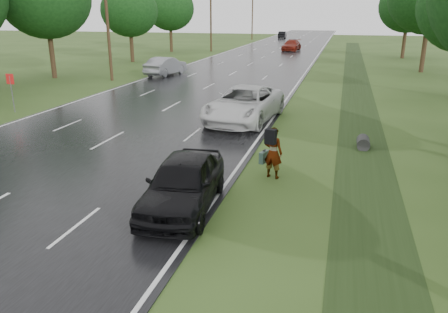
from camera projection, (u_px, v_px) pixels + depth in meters
road at (259, 60)px, 54.31m from camera, size 14.00×180.00×0.04m
edge_stripe_east at (314, 61)px, 52.61m from camera, size 0.12×180.00×0.01m
edge_stripe_west at (207, 58)px, 55.99m from camera, size 0.12×180.00×0.01m
center_line at (259, 60)px, 54.30m from camera, size 0.12×180.00×0.01m
drainage_ditch at (359, 108)px, 27.37m from camera, size 2.20×120.00×0.56m
road_sign at (11, 85)px, 25.72m from camera, size 0.50×0.06×2.30m
utility_pole_mid at (107, 18)px, 36.67m from camera, size 1.60×0.26×10.00m
utility_pole_far at (211, 15)px, 64.12m from camera, size 1.60×0.26×10.00m
utility_pole_distant at (252, 14)px, 91.57m from camera, size 1.60×0.26×10.00m
tree_east_f at (409, 6)px, 54.33m from camera, size 7.20×7.20×9.62m
tree_west_d at (129, 11)px, 50.53m from camera, size 6.60×6.60×8.80m
tree_west_f at (170, 9)px, 63.39m from camera, size 7.00×7.00×9.29m
pedestrian at (272, 152)px, 15.68m from camera, size 0.91×0.91×1.90m
white_pickup at (244, 104)px, 23.78m from camera, size 3.79×6.99×1.86m
dark_sedan at (183, 183)px, 13.20m from camera, size 2.35×4.98×1.64m
silver_sedan at (166, 66)px, 40.96m from camera, size 2.56×5.34×1.69m
far_car_red at (292, 45)px, 66.29m from camera, size 2.68×5.64×1.59m
far_car_dark at (282, 35)px, 97.02m from camera, size 1.78×4.51×1.46m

